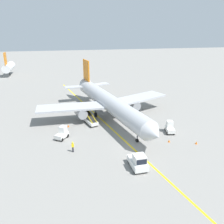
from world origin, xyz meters
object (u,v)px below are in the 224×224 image
(baggage_tug_near_wing, at_px, (170,128))
(airliner, at_px, (108,102))
(safety_cone_nose_right, at_px, (136,124))
(pushback_tug, at_px, (138,162))
(baggage_tug_by_cargo_door, at_px, (62,133))
(belt_loader_forward_hold, at_px, (91,120))
(ground_crew_marshaller, at_px, (73,147))
(safety_cone_wingtip_right, at_px, (196,143))
(safety_cone_nose_left, at_px, (169,141))
(safety_cone_wingtip_left, at_px, (68,126))

(baggage_tug_near_wing, bearing_deg, airliner, 135.82)
(airliner, xyz_separation_m, safety_cone_nose_right, (4.51, -5.08, -3.20))
(pushback_tug, distance_m, baggage_tug_near_wing, 13.25)
(airliner, distance_m, baggage_tug_by_cargo_door, 12.52)
(belt_loader_forward_hold, relative_size, safety_cone_nose_right, 11.71)
(ground_crew_marshaller, height_order, safety_cone_wingtip_right, ground_crew_marshaller)
(baggage_tug_near_wing, relative_size, belt_loader_forward_hold, 0.50)
(safety_cone_nose_left, relative_size, safety_cone_nose_right, 1.00)
(baggage_tug_by_cargo_door, xyz_separation_m, ground_crew_marshaller, (1.54, -5.01, -0.02))
(safety_cone_nose_left, bearing_deg, baggage_tug_by_cargo_door, 164.56)
(airliner, height_order, ground_crew_marshaller, airliner)
(safety_cone_wingtip_right, bearing_deg, belt_loader_forward_hold, 143.93)
(pushback_tug, xyz_separation_m, belt_loader_forward_hold, (-4.59, 16.45, -0.22))
(baggage_tug_by_cargo_door, xyz_separation_m, safety_cone_nose_right, (13.80, 2.93, -0.71))
(safety_cone_nose_right, xyz_separation_m, safety_cone_wingtip_left, (-12.74, 1.79, 0.00))
(airliner, relative_size, safety_cone_nose_left, 79.56)
(safety_cone_wingtip_left, bearing_deg, ground_crew_marshaller, -87.21)
(airliner, xyz_separation_m, safety_cone_nose_left, (7.88, -12.75, -3.20))
(belt_loader_forward_hold, distance_m, safety_cone_nose_right, 8.79)
(pushback_tug, xyz_separation_m, ground_crew_marshaller, (-8.42, 6.09, -0.08))
(baggage_tug_by_cargo_door, relative_size, safety_cone_nose_left, 6.17)
(belt_loader_forward_hold, xyz_separation_m, safety_cone_nose_right, (8.44, -2.42, -0.56))
(safety_cone_wingtip_right, bearing_deg, ground_crew_marshaller, 176.50)
(belt_loader_forward_hold, bearing_deg, pushback_tug, -74.40)
(belt_loader_forward_hold, height_order, safety_cone_wingtip_right, belt_loader_forward_hold)
(pushback_tug, bearing_deg, ground_crew_marshaller, 144.10)
(safety_cone_nose_right, relative_size, safety_cone_wingtip_right, 1.00)
(baggage_tug_near_wing, relative_size, safety_cone_wingtip_left, 5.88)
(safety_cone_nose_left, bearing_deg, pushback_tug, -138.61)
(baggage_tug_near_wing, xyz_separation_m, safety_cone_nose_right, (-4.98, 4.15, -0.71))
(safety_cone_wingtip_left, bearing_deg, safety_cone_nose_left, -30.44)
(pushback_tug, bearing_deg, safety_cone_nose_left, 41.39)
(baggage_tug_near_wing, distance_m, safety_cone_wingtip_right, 5.61)
(ground_crew_marshaller, bearing_deg, airliner, 59.24)
(airliner, distance_m, safety_cone_wingtip_right, 18.85)
(safety_cone_nose_right, bearing_deg, baggage_tug_by_cargo_door, -168.02)
(ground_crew_marshaller, bearing_deg, baggage_tug_by_cargo_door, 107.11)
(airliner, height_order, baggage_tug_near_wing, airliner)
(belt_loader_forward_hold, relative_size, safety_cone_nose_left, 11.71)
(pushback_tug, xyz_separation_m, baggage_tug_near_wing, (8.83, 9.88, -0.07))
(safety_cone_wingtip_left, relative_size, safety_cone_wingtip_right, 1.00)
(baggage_tug_by_cargo_door, bearing_deg, airliner, 40.76)
(baggage_tug_near_wing, height_order, safety_cone_nose_right, baggage_tug_near_wing)
(safety_cone_nose_left, bearing_deg, ground_crew_marshaller, -179.02)
(airliner, distance_m, safety_cone_nose_right, 7.51)
(safety_cone_wingtip_right, bearing_deg, baggage_tug_by_cargo_door, 163.69)
(baggage_tug_near_wing, height_order, baggage_tug_by_cargo_door, same)
(safety_cone_nose_left, bearing_deg, safety_cone_wingtip_left, 149.56)
(airliner, distance_m, safety_cone_wingtip_left, 9.42)
(baggage_tug_near_wing, xyz_separation_m, safety_cone_wingtip_right, (2.45, -4.99, -0.71))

